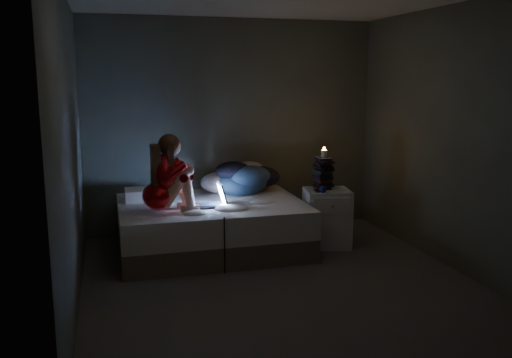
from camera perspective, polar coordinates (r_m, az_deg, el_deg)
name	(u,v)px	position (r m, az deg, el deg)	size (l,w,h in m)	color
floor	(279,282)	(5.22, 2.43, -10.78)	(3.60, 3.80, 0.02)	#474240
wall_back	(233,126)	(6.73, -2.48, 5.55)	(3.60, 0.02, 2.60)	#586050
wall_front	(384,184)	(3.15, 13.30, -0.48)	(3.60, 0.02, 2.60)	#586050
wall_left	(68,152)	(4.67, -19.12, 2.74)	(0.02, 3.80, 2.60)	#586050
wall_right	(454,139)	(5.71, 20.14, 4.02)	(0.02, 3.80, 2.60)	#586050
bed	(212,226)	(6.04, -4.70, -4.97)	(1.99, 1.49, 0.55)	beige
pillow	(146,194)	(6.17, -11.52, -1.59)	(0.45, 0.32, 0.13)	white
woman	(158,173)	(5.53, -10.31, 0.58)	(0.49, 0.32, 0.80)	#870005
laptop	(208,195)	(5.74, -5.09, -1.65)	(0.37, 0.26, 0.26)	black
clothes_pile	(240,176)	(6.37, -1.66, 0.29)	(0.68, 0.54, 0.41)	#1C2F48
nightstand	(327,218)	(6.21, 7.46, -4.09)	(0.49, 0.44, 0.65)	white
book_stack	(324,173)	(6.15, 7.12, 0.63)	(0.19, 0.25, 0.36)	black
candle	(324,154)	(6.12, 7.17, 2.68)	(0.07, 0.07, 0.08)	beige
phone	(319,191)	(6.03, 6.67, -1.26)	(0.07, 0.14, 0.01)	black
blue_orb	(326,190)	(5.94, 7.36, -1.11)	(0.08, 0.08, 0.08)	#161B51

